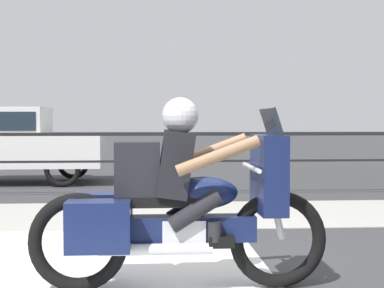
{
  "coord_description": "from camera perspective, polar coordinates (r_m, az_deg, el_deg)",
  "views": [
    {
      "loc": [
        -0.46,
        -4.99,
        1.36
      ],
      "look_at": [
        -0.01,
        1.37,
        1.1
      ],
      "focal_mm": 55.0,
      "sensor_mm": 36.0,
      "label": 1
    }
  ],
  "objects": [
    {
      "name": "crosswalk_band",
      "position": [
        5.03,
        -12.47,
        -13.36
      ],
      "size": [
        3.59,
        6.0,
        0.01
      ],
      "primitive_type": "cube",
      "color": "silver",
      "rests_on": "ground"
    },
    {
      "name": "parked_car",
      "position": [
        13.15,
        -17.72,
        0.4
      ],
      "size": [
        4.01,
        1.77,
        1.63
      ],
      "rotation": [
        0.0,
        0.0,
        0.01
      ],
      "color": "silver",
      "rests_on": "ground"
    },
    {
      "name": "sidewalk_band",
      "position": [
        8.51,
        -0.9,
        -6.81
      ],
      "size": [
        44.0,
        2.4,
        0.01
      ],
      "primitive_type": "cube",
      "color": "#A8A59E",
      "rests_on": "ground"
    },
    {
      "name": "fence_railing",
      "position": [
        10.43,
        -1.51,
        -0.19
      ],
      "size": [
        36.0,
        0.05,
        1.14
      ],
      "color": "black",
      "rests_on": "ground"
    },
    {
      "name": "motorcycle",
      "position": [
        4.7,
        -1.35,
        -5.71
      ],
      "size": [
        2.39,
        0.76,
        1.54
      ],
      "rotation": [
        0.0,
        0.0,
        -0.07
      ],
      "color": "black",
      "rests_on": "ground"
    },
    {
      "name": "ground_plane",
      "position": [
        5.19,
        1.2,
        -12.85
      ],
      "size": [
        120.0,
        120.0,
        0.0
      ],
      "primitive_type": "plane",
      "color": "#38383A"
    }
  ]
}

